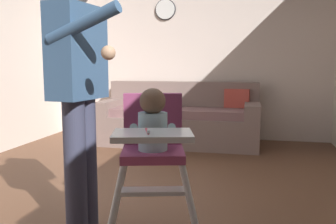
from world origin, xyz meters
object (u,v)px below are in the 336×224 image
object	(u,v)px
couch	(180,120)
adult_standing	(79,91)
wall_clock	(165,9)
high_chair	(153,138)

from	to	relation	value
couch	adult_standing	distance (m)	2.88
couch	wall_clock	distance (m)	1.70
couch	wall_clock	xyz separation A→B (m)	(-0.32, 0.48, 1.60)
high_chair	wall_clock	distance (m)	3.67
couch	wall_clock	size ratio (longest dim) A/B	7.02
high_chair	adult_standing	distance (m)	0.57
couch	adult_standing	bearing A→B (deg)	-2.36
couch	wall_clock	bearing A→B (deg)	-146.28
couch	adult_standing	xyz separation A→B (m)	(-0.12, -2.82, 0.60)
adult_standing	wall_clock	bearing A→B (deg)	102.10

